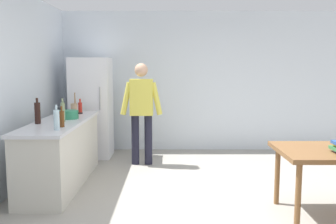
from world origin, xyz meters
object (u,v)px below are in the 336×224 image
object	(u,v)px
refrigerator	(91,108)
bottle_beer_brown	(61,119)
bottle_vinegar_tall	(62,112)
person	(141,107)
bottle_water_clear	(56,120)
cooking_pot	(68,115)
bottle_sauce_red	(80,108)
utensil_jar	(74,107)
bottle_wine_dark	(37,113)

from	to	relation	value
refrigerator	bottle_beer_brown	xyz separation A→B (m)	(0.08, -2.12, 0.11)
bottle_vinegar_tall	bottle_beer_brown	world-z (taller)	bottle_vinegar_tall
person	bottle_beer_brown	distance (m)	1.80
refrigerator	bottle_water_clear	bearing A→B (deg)	-88.08
cooking_pot	bottle_vinegar_tall	world-z (taller)	bottle_vinegar_tall
refrigerator	bottle_sauce_red	bearing A→B (deg)	-89.95
bottle_vinegar_tall	bottle_beer_brown	xyz separation A→B (m)	(0.11, -0.42, -0.03)
refrigerator	cooking_pot	distance (m)	1.39
bottle_vinegar_tall	bottle_sauce_red	distance (m)	0.84
utensil_jar	bottle_beer_brown	world-z (taller)	utensil_jar
cooking_pot	bottle_water_clear	distance (m)	0.95
bottle_beer_brown	refrigerator	bearing A→B (deg)	92.06
bottle_wine_dark	refrigerator	bearing A→B (deg)	80.37
person	bottle_sauce_red	xyz separation A→B (m)	(-0.95, -0.30, 0.02)
person	bottle_wine_dark	xyz separation A→B (m)	(-1.27, -1.31, 0.07)
bottle_water_clear	bottle_sauce_red	bearing A→B (deg)	93.01
cooking_pot	utensil_jar	xyz separation A→B (m)	(-0.12, 0.79, 0.02)
refrigerator	person	xyz separation A→B (m)	(0.95, -0.55, 0.08)
person	refrigerator	bearing A→B (deg)	149.77
person	bottle_wine_dark	bearing A→B (deg)	-134.11
bottle_vinegar_tall	bottle_water_clear	bearing A→B (deg)	-80.35
refrigerator	utensil_jar	distance (m)	0.63
refrigerator	bottle_beer_brown	size ratio (longest dim) A/B	6.92
person	bottle_vinegar_tall	world-z (taller)	person
cooking_pot	bottle_beer_brown	distance (m)	0.74
cooking_pot	bottle_wine_dark	world-z (taller)	bottle_wine_dark
bottle_wine_dark	bottle_vinegar_tall	distance (m)	0.33
bottle_wine_dark	person	bearing A→B (deg)	45.89
bottle_sauce_red	utensil_jar	bearing A→B (deg)	122.51
refrigerator	bottle_wine_dark	distance (m)	1.89
bottle_water_clear	cooking_pot	bearing A→B (deg)	97.08
cooking_pot	bottle_beer_brown	bearing A→B (deg)	-81.03
bottle_water_clear	bottle_sauce_red	world-z (taller)	bottle_water_clear
bottle_beer_brown	bottle_vinegar_tall	bearing A→B (deg)	104.10
bottle_vinegar_tall	person	bearing A→B (deg)	49.46
refrigerator	bottle_vinegar_tall	distance (m)	1.70
bottle_water_clear	bottle_beer_brown	bearing A→B (deg)	90.54
bottle_water_clear	person	bearing A→B (deg)	63.93
bottle_vinegar_tall	bottle_beer_brown	distance (m)	0.44
refrigerator	bottle_water_clear	world-z (taller)	refrigerator
person	bottle_sauce_red	bearing A→B (deg)	-162.30
utensil_jar	bottle_vinegar_tall	world-z (taller)	same
person	bottle_wine_dark	world-z (taller)	person
cooking_pot	bottle_water_clear	xyz separation A→B (m)	(0.12, -0.94, 0.07)
bottle_vinegar_tall	bottle_sauce_red	world-z (taller)	bottle_vinegar_tall
person	bottle_vinegar_tall	bearing A→B (deg)	-130.54
refrigerator	bottle_sauce_red	size ratio (longest dim) A/B	7.50
person	bottle_wine_dark	size ratio (longest dim) A/B	5.00
utensil_jar	bottle_vinegar_tall	size ratio (longest dim) A/B	1.00
bottle_sauce_red	bottle_beer_brown	distance (m)	1.27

